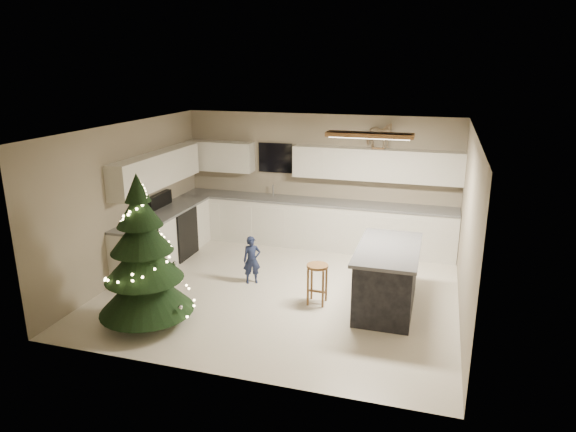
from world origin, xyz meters
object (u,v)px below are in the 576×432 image
object	(u,v)px
toddler	(252,260)
island	(387,277)
rocking_horse	(379,135)
bar_stool	(317,274)
christmas_tree	(144,264)

from	to	relation	value
toddler	island	bearing A→B (deg)	-35.10
island	rocking_horse	size ratio (longest dim) A/B	2.73
bar_stool	rocking_horse	distance (m)	3.22
toddler	rocking_horse	bearing A→B (deg)	23.24
island	toddler	xyz separation A→B (m)	(-2.24, 0.26, -0.08)
bar_stool	toddler	xyz separation A→B (m)	(-1.22, 0.44, -0.07)
christmas_tree	rocking_horse	world-z (taller)	rocking_horse
rocking_horse	toddler	bearing A→B (deg)	160.92
toddler	rocking_horse	distance (m)	3.36
bar_stool	island	bearing A→B (deg)	9.88
island	toddler	bearing A→B (deg)	173.42
bar_stool	christmas_tree	world-z (taller)	christmas_tree
rocking_horse	island	bearing A→B (deg)	-149.12
bar_stool	christmas_tree	size ratio (longest dim) A/B	0.29
island	toddler	size ratio (longest dim) A/B	2.11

